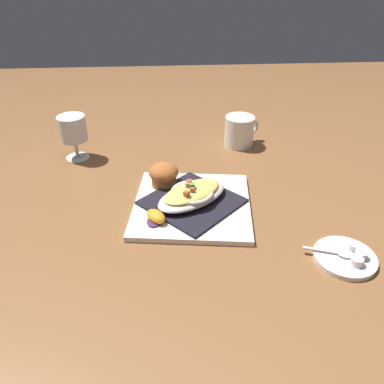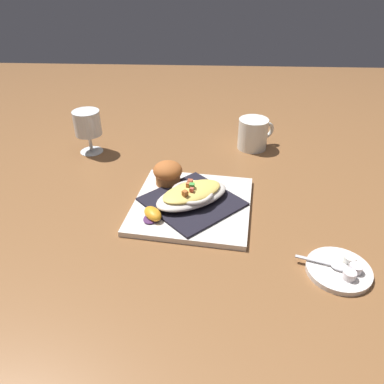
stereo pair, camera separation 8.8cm
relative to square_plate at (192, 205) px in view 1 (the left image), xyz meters
name	(u,v)px [view 1 (the left image)]	position (x,y,z in m)	size (l,w,h in m)	color
ground_plane	(192,207)	(0.00, 0.00, -0.01)	(2.60, 2.60, 0.00)	brown
square_plate	(192,205)	(0.00, 0.00, 0.00)	(0.27, 0.27, 0.01)	white
folded_napkin	(192,202)	(0.00, 0.00, 0.01)	(0.19, 0.19, 0.01)	black
gratin_dish	(192,194)	(0.00, 0.00, 0.03)	(0.21, 0.19, 0.05)	silver
muffin	(164,174)	(-0.07, 0.08, 0.04)	(0.07, 0.07, 0.06)	#A6602F
orange_garnish	(156,217)	(-0.08, -0.07, 0.02)	(0.06, 0.06, 0.02)	#4C2956
coffee_mug	(239,133)	(0.17, 0.33, 0.03)	(0.12, 0.09, 0.09)	white
stemmed_glass	(73,131)	(-0.32, 0.28, 0.08)	(0.08, 0.08, 0.13)	white
creamer_saucer	(345,258)	(0.29, -0.20, 0.00)	(0.12, 0.12, 0.01)	silver
spoon	(342,253)	(0.29, -0.20, 0.01)	(0.10, 0.05, 0.01)	silver
creamer_cup_0	(357,261)	(0.30, -0.23, 0.01)	(0.02, 0.02, 0.02)	white
creamer_cup_1	(361,255)	(0.32, -0.21, 0.01)	(0.02, 0.02, 0.02)	white
creamer_cup_2	(354,247)	(0.31, -0.19, 0.01)	(0.02, 0.02, 0.02)	white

